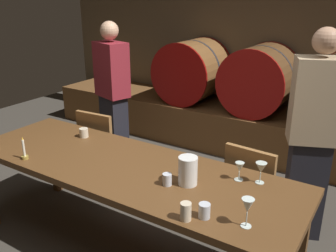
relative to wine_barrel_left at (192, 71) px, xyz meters
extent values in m
cube|color=brown|center=(0.97, 0.55, 0.34)|extent=(6.85, 0.24, 2.57)
cube|color=brown|center=(0.97, 0.00, -0.68)|extent=(6.16, 0.90, 0.53)
cylinder|color=brown|center=(0.00, 0.00, 0.00)|extent=(0.82, 0.73, 0.82)
cylinder|color=maroon|center=(0.00, -0.38, 0.00)|extent=(0.84, 0.03, 0.84)
cylinder|color=maroon|center=(0.00, 0.38, 0.00)|extent=(0.84, 0.03, 0.84)
cylinder|color=#2D2D33|center=(0.00, 0.00, 0.00)|extent=(0.83, 0.04, 0.83)
cylinder|color=#513319|center=(0.95, 0.00, 0.00)|extent=(0.82, 0.73, 0.82)
cylinder|color=#9E1411|center=(0.95, -0.38, 0.00)|extent=(0.84, 0.03, 0.84)
cylinder|color=#9E1411|center=(0.95, 0.38, 0.00)|extent=(0.84, 0.03, 0.84)
cylinder|color=#2D2D33|center=(0.95, 0.00, 0.00)|extent=(0.83, 0.04, 0.83)
cube|color=brown|center=(0.81, -2.48, -0.20)|extent=(2.62, 0.85, 0.05)
cube|color=brown|center=(-0.42, -2.11, -0.59)|extent=(0.07, 0.07, 0.72)
cube|color=brown|center=(2.04, -2.11, -0.59)|extent=(0.07, 0.07, 0.72)
cube|color=olive|center=(0.00, -1.78, -0.51)|extent=(0.43, 0.43, 0.04)
cube|color=olive|center=(0.01, -1.96, -0.28)|extent=(0.40, 0.07, 0.42)
cube|color=olive|center=(0.15, -1.60, -0.74)|extent=(0.05, 0.05, 0.42)
cube|color=olive|center=(-0.19, -1.62, -0.74)|extent=(0.05, 0.05, 0.42)
cube|color=olive|center=(0.18, -1.93, -0.74)|extent=(0.05, 0.05, 0.42)
cube|color=olive|center=(-0.16, -1.96, -0.74)|extent=(0.05, 0.05, 0.42)
cube|color=olive|center=(1.59, -1.78, -0.51)|extent=(0.43, 0.43, 0.04)
cube|color=olive|center=(1.57, -1.96, -0.28)|extent=(0.40, 0.07, 0.42)
cube|color=olive|center=(1.77, -1.62, -0.74)|extent=(0.05, 0.05, 0.42)
cube|color=olive|center=(1.43, -1.59, -0.74)|extent=(0.05, 0.05, 0.42)
cube|color=olive|center=(1.74, -1.96, -0.74)|extent=(0.05, 0.05, 0.42)
cube|color=olive|center=(1.40, -1.93, -0.74)|extent=(0.05, 0.05, 0.42)
cube|color=black|center=(-0.28, -1.34, -0.51)|extent=(0.35, 0.28, 0.86)
cube|color=maroon|center=(-0.28, -1.34, 0.22)|extent=(0.44, 0.34, 0.60)
sphere|color=#D8A884|center=(-0.28, -1.34, 0.63)|extent=(0.20, 0.20, 0.20)
cube|color=black|center=(1.90, -1.49, -0.52)|extent=(0.35, 0.30, 0.86)
cube|color=tan|center=(1.90, -1.49, 0.24)|extent=(0.44, 0.37, 0.66)
sphere|color=tan|center=(1.90, -1.49, 0.69)|extent=(0.20, 0.20, 0.20)
cylinder|color=olive|center=(0.10, -2.81, -0.16)|extent=(0.05, 0.05, 0.02)
cylinder|color=#EDE5CC|center=(0.10, -2.81, -0.09)|extent=(0.02, 0.02, 0.13)
cone|color=yellow|center=(0.10, -2.81, -0.01)|extent=(0.01, 0.01, 0.02)
cylinder|color=white|center=(1.34, -2.48, -0.08)|extent=(0.13, 0.13, 0.19)
cylinder|color=silver|center=(1.60, -2.24, -0.18)|extent=(0.06, 0.06, 0.00)
cylinder|color=silver|center=(1.60, -2.24, -0.14)|extent=(0.01, 0.01, 0.06)
cone|color=silver|center=(1.60, -2.24, -0.08)|extent=(0.06, 0.06, 0.07)
cylinder|color=silver|center=(1.74, -2.21, -0.18)|extent=(0.06, 0.06, 0.00)
cylinder|color=silver|center=(1.74, -2.21, -0.14)|extent=(0.01, 0.01, 0.07)
cone|color=silver|center=(1.74, -2.21, -0.07)|extent=(0.08, 0.08, 0.07)
cylinder|color=silver|center=(1.84, -2.72, -0.18)|extent=(0.06, 0.06, 0.00)
cylinder|color=silver|center=(1.84, -2.72, -0.13)|extent=(0.01, 0.01, 0.09)
cone|color=silver|center=(1.84, -2.72, -0.05)|extent=(0.07, 0.07, 0.08)
cylinder|color=beige|center=(0.16, -2.24, -0.14)|extent=(0.08, 0.08, 0.08)
cylinder|color=silver|center=(1.23, -2.56, -0.14)|extent=(0.06, 0.06, 0.08)
cylinder|color=beige|center=(1.53, -2.84, -0.12)|extent=(0.06, 0.06, 0.11)
cylinder|color=silver|center=(1.61, -2.76, -0.13)|extent=(0.07, 0.07, 0.09)
camera|label=1|loc=(2.38, -4.36, 1.03)|focal=39.27mm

